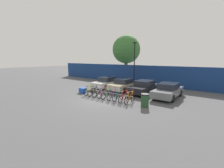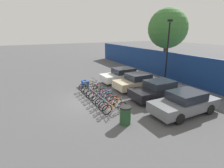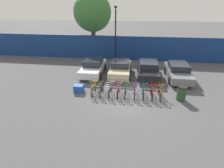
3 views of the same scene
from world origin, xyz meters
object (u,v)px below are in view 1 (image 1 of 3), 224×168
at_px(car_beige, 124,85).
at_px(tree_behind_hoarding, 126,50).
at_px(bicycle_orange, 130,99).
at_px(car_black, 144,87).
at_px(bike_rack, 108,93).
at_px(car_grey, 168,90).
at_px(cargo_crate, 83,90).
at_px(bicycle_red, 124,98).
at_px(bicycle_teal, 118,97).
at_px(bicycle_purple, 113,96).
at_px(bicycle_silver, 98,93).
at_px(bicycle_yellow, 90,91).
at_px(bicycle_green, 107,94).
at_px(bicycle_pink, 103,94).
at_px(car_white, 107,82).
at_px(trash_bin, 145,100).
at_px(bicycle_black, 94,92).

xyz_separation_m(car_beige, tree_behind_hoarding, (-4.06, 6.86, 4.43)).
height_order(bicycle_orange, car_black, car_black).
relative_size(bike_rack, car_grey, 1.21).
distance_m(bicycle_orange, cargo_crate, 5.99).
bearing_deg(bicycle_red, bicycle_orange, 3.47).
bearing_deg(bicycle_teal, car_grey, 46.82).
bearing_deg(bicycle_purple, bicycle_orange, 2.68).
height_order(bicycle_silver, bicycle_teal, same).
distance_m(bicycle_purple, cargo_crate, 4.21).
distance_m(bicycle_yellow, bicycle_green, 2.36).
distance_m(bicycle_yellow, bicycle_red, 4.23).
relative_size(bicycle_pink, bicycle_purple, 1.00).
distance_m(bicycle_silver, car_white, 4.51).
xyz_separation_m(car_white, car_grey, (7.70, -0.15, 0.00)).
height_order(bicycle_orange, car_beige, car_beige).
bearing_deg(car_white, bicycle_orange, -34.58).
bearing_deg(bicycle_red, bicycle_pink, -176.53).
bearing_deg(car_grey, bicycle_green, -139.24).
relative_size(trash_bin, tree_behind_hoarding, 0.14).
distance_m(bike_rack, bicycle_silver, 1.19).
distance_m(bicycle_red, car_grey, 4.58).
bearing_deg(trash_bin, bicycle_black, 178.72).
bearing_deg(car_beige, car_white, 179.08).
distance_m(bicycle_teal, car_grey, 4.93).
height_order(bicycle_yellow, trash_bin, bicycle_yellow).
xyz_separation_m(bicycle_yellow, bicycle_green, (2.36, 0.00, 0.00)).
relative_size(bicycle_teal, trash_bin, 1.66).
bearing_deg(bicycle_yellow, cargo_crate, 174.24).
distance_m(bicycle_orange, trash_bin, 1.46).
xyz_separation_m(bicycle_purple, cargo_crate, (-4.21, 0.14, -0.10)).
distance_m(bike_rack, bicycle_pink, 0.60).
xyz_separation_m(bike_rack, bicycle_pink, (-0.57, -0.15, -0.13)).
relative_size(bicycle_yellow, bicycle_green, 1.00).
bearing_deg(bicycle_teal, cargo_crate, 174.65).
xyz_separation_m(car_grey, trash_bin, (-0.52, -3.92, -0.17)).
bearing_deg(tree_behind_hoarding, bicycle_orange, -56.15).
bearing_deg(car_white, bike_rack, -48.78).
relative_size(bicycle_purple, car_beige, 0.42).
bearing_deg(bicycle_teal, trash_bin, -6.41).
bearing_deg(cargo_crate, bicycle_black, -4.53).
bearing_deg(trash_bin, car_beige, 138.82).
relative_size(bike_rack, bicycle_purple, 3.12).
relative_size(bicycle_black, bicycle_red, 1.00).
xyz_separation_m(bicycle_black, car_white, (-1.54, 3.95, 0.31)).
bearing_deg(bike_rack, bicycle_silver, -172.77).
xyz_separation_m(bicycle_teal, bicycle_orange, (1.17, 0.00, 0.00)).
relative_size(bicycle_yellow, car_white, 0.40).
xyz_separation_m(car_white, tree_behind_hoarding, (-1.49, 6.82, 4.43)).
distance_m(bicycle_green, bicycle_teal, 1.27).
relative_size(bicycle_green, bicycle_orange, 1.00).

